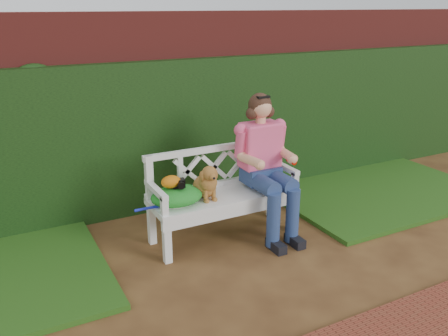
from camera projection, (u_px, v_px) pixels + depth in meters
name	position (u px, v px, depth m)	size (l,w,h in m)	color
ground	(246.00, 270.00, 4.28)	(60.00, 60.00, 0.00)	#412513
brick_wall	(165.00, 110.00, 5.51)	(10.00, 0.30, 2.20)	maroon
ivy_hedge	(173.00, 136.00, 5.41)	(10.00, 0.18, 1.70)	#1D4413
grass_right	(372.00, 189.00, 6.08)	(2.60, 2.00, 0.05)	#2D5B1D
garden_bench	(224.00, 215.00, 4.81)	(1.58, 0.60, 0.48)	white
seated_woman	(262.00, 165.00, 4.83)	(0.61, 0.81, 1.44)	#D93C5C
dog	(206.00, 181.00, 4.57)	(0.24, 0.32, 0.36)	#985C28
tennis_racket	(173.00, 203.00, 4.47)	(0.57, 0.24, 0.03)	silver
green_bag	(177.00, 196.00, 4.46)	(0.50, 0.39, 0.17)	#1B6B20
camera_item	(178.00, 183.00, 4.42)	(0.12, 0.09, 0.08)	black
baseball_glove	(171.00, 182.00, 4.40)	(0.19, 0.14, 0.12)	#C0650C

